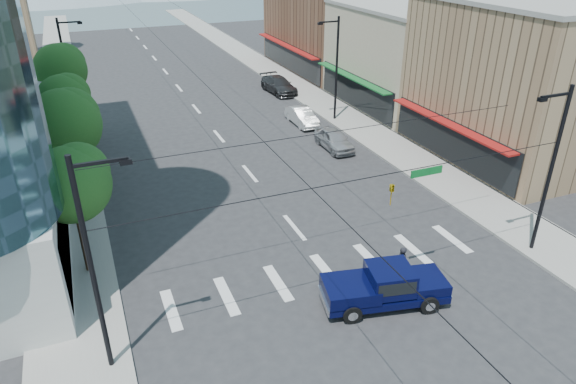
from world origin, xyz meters
name	(u,v)px	position (x,y,z in m)	size (l,w,h in m)	color
ground	(344,287)	(0.00, 0.00, 0.00)	(160.00, 160.00, 0.00)	#28282B
sidewalk_left	(60,95)	(-12.00, 40.00, 0.07)	(4.00, 120.00, 0.15)	gray
sidewalk_right	(275,73)	(12.00, 40.00, 0.07)	(4.00, 120.00, 0.15)	gray
shop_near	(526,82)	(20.00, 10.00, 5.50)	(12.00, 14.00, 11.00)	#8C6B4C
shop_mid	(412,57)	(20.00, 24.00, 4.50)	(12.00, 14.00, 9.00)	tan
shop_far	(336,26)	(20.00, 40.00, 5.00)	(12.00, 18.00, 10.00)	brown
tree_near	(74,181)	(-11.07, 6.10, 4.99)	(3.65, 3.64, 6.71)	black
tree_midnear	(67,122)	(-11.07, 13.10, 5.59)	(4.09, 4.09, 7.52)	black
tree_midfar	(66,99)	(-11.07, 20.10, 4.99)	(3.65, 3.64, 6.71)	black
tree_far	(62,68)	(-11.07, 27.10, 5.59)	(4.09, 4.09, 7.52)	black
signal_rig	(364,211)	(0.19, -1.00, 4.64)	(21.80, 0.20, 9.00)	black
lamp_pole_nw	(68,68)	(-10.67, 30.00, 4.94)	(2.00, 0.25, 9.00)	black
lamp_pole_ne	(335,65)	(10.67, 22.00, 4.94)	(2.00, 0.25, 9.00)	black
pickup_truck	(384,286)	(1.07, -1.77, 1.01)	(5.99, 3.17, 1.93)	#060932
pedestrian	(402,263)	(2.91, -0.48, 0.90)	(0.66, 0.43, 1.80)	black
parked_car_near	(334,140)	(7.60, 15.88, 0.76)	(1.80, 4.47, 1.52)	#9D9DA1
parked_car_mid	(302,116)	(7.60, 22.08, 0.74)	(1.56, 4.48, 1.48)	silver
parked_car_far	(279,85)	(9.40, 32.13, 0.82)	(2.30, 5.65, 1.64)	#2C2C2F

